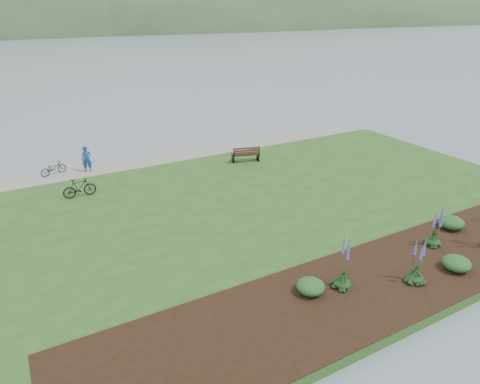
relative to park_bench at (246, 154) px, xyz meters
name	(u,v)px	position (x,y,z in m)	size (l,w,h in m)	color
ground	(205,204)	(-4.58, -3.70, -0.92)	(600.00, 600.00, 0.00)	slate
lawn	(222,215)	(-4.58, -5.70, -0.72)	(34.00, 20.00, 0.40)	#26521D
shoreline_path	(160,159)	(-4.58, 3.20, -0.50)	(34.00, 2.20, 0.03)	gray
garden_bed	(392,275)	(-1.58, -13.50, -0.50)	(24.00, 4.40, 0.04)	black
far_hillside	(69,33)	(15.42, 166.30, -0.92)	(580.00, 80.00, 38.00)	#34532F
park_bench	(246,154)	(0.00, 0.00, 0.00)	(1.81, 1.12, 1.05)	#321B13
person	(86,157)	(-9.11, 3.02, 0.40)	(0.67, 0.46, 1.84)	navy
bicycle_a	(53,168)	(-10.97, 3.50, -0.12)	(1.53, 0.54, 0.80)	black
bicycle_b	(79,188)	(-10.20, -0.54, -0.02)	(1.66, 0.48, 1.00)	black
echium_0	(417,266)	(-1.21, -14.18, 0.18)	(0.62, 0.62, 1.81)	#133415
echium_1	(435,230)	(1.52, -12.78, 0.22)	(0.62, 0.62, 1.76)	#133415
echium_4	(344,265)	(-3.68, -13.17, 0.44)	(0.62, 0.62, 2.39)	#133415
shrub_0	(311,286)	(-4.84, -12.87, -0.23)	(0.98, 0.98, 0.49)	#1E4C21
shrub_1	(457,263)	(0.78, -14.39, -0.22)	(1.03, 1.03, 0.52)	#1E4C21
shrub_2	(452,223)	(3.48, -12.18, -0.21)	(1.08, 1.08, 0.54)	#1E4C21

